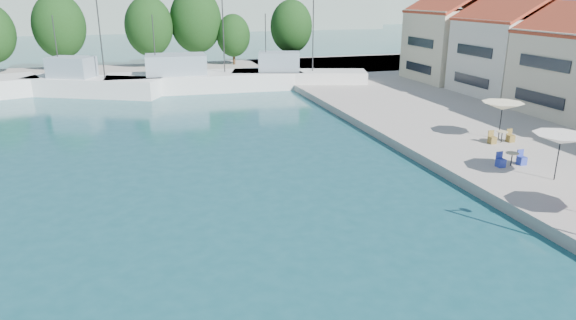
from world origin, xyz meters
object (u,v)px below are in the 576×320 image
object	(u,v)px
trawler_03	(201,80)
umbrella_cream	(503,106)
trawler_02	(90,85)
umbrella_white	(561,139)
trawler_04	(296,78)

from	to	relation	value
trawler_03	umbrella_cream	distance (m)	31.67
trawler_02	umbrella_white	distance (m)	42.83
umbrella_white	umbrella_cream	world-z (taller)	umbrella_cream
trawler_04	umbrella_white	size ratio (longest dim) A/B	5.36
trawler_03	umbrella_white	size ratio (longest dim) A/B	7.34
trawler_03	umbrella_white	world-z (taller)	trawler_03
trawler_04	umbrella_white	world-z (taller)	trawler_04
trawler_04	umbrella_white	xyz separation A→B (m)	(3.62, -33.37, 1.72)
trawler_03	trawler_02	bearing A→B (deg)	-178.19
umbrella_cream	trawler_03	bearing A→B (deg)	120.72
trawler_02	trawler_04	bearing A→B (deg)	22.49
trawler_02	trawler_03	xyz separation A→B (m)	(11.14, -0.15, -0.00)
trawler_02	trawler_04	size ratio (longest dim) A/B	0.94
trawler_02	trawler_04	world-z (taller)	same
trawler_02	trawler_04	distance (m)	21.31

